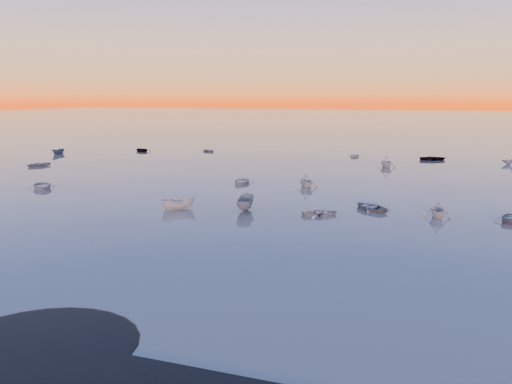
% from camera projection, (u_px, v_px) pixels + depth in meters
% --- Properties ---
extents(ground, '(600.00, 600.00, 0.00)m').
position_uv_depth(ground, '(346.00, 144.00, 119.89)').
color(ground, '#6F655C').
rests_on(ground, ground).
extents(mud_lobes, '(140.00, 6.00, 0.07)m').
position_uv_depth(mud_lobes, '(47.00, 317.00, 26.02)').
color(mud_lobes, black).
rests_on(mud_lobes, ground).
extents(moored_fleet, '(124.00, 58.00, 1.20)m').
position_uv_depth(moored_fleet, '(298.00, 172.00, 76.21)').
color(moored_fleet, silver).
rests_on(moored_fleet, ground).
extents(boat_near_left, '(4.59, 4.51, 1.14)m').
position_uv_depth(boat_near_left, '(42.00, 189.00, 62.32)').
color(boat_near_left, silver).
rests_on(boat_near_left, ground).
extents(boat_near_center, '(3.46, 3.61, 1.22)m').
position_uv_depth(boat_near_center, '(179.00, 209.00, 50.95)').
color(boat_near_center, silver).
rests_on(boat_near_center, ground).
extents(boat_near_right, '(3.51, 1.72, 1.20)m').
position_uv_depth(boat_near_right, '(437.00, 217.00, 47.58)').
color(boat_near_right, silver).
rests_on(boat_near_right, ground).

